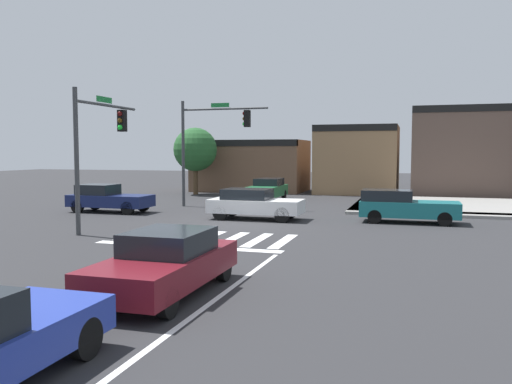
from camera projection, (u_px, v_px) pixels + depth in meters
name	position (u px, v px, depth m)	size (l,w,h in m)	color
ground_plane	(245.00, 222.00, 24.02)	(120.00, 120.00, 0.00)	#2B2B2D
crosswalk_near	(208.00, 237.00, 19.72)	(6.26, 3.12, 0.01)	silver
lane_markings	(145.00, 284.00, 12.78)	(6.80, 18.75, 0.01)	white
bike_detector_marking	(189.00, 263.00, 15.11)	(1.08, 1.08, 0.01)	yellow
curb_corner_northeast	(433.00, 206.00, 30.55)	(10.00, 10.60, 0.15)	gray
storefront_row	(367.00, 158.00, 40.84)	(24.90, 6.86, 6.45)	brown
traffic_signal_southwest	(99.00, 136.00, 21.43)	(0.32, 4.47, 5.67)	#383A3D
traffic_signal_northwest	(211.00, 134.00, 30.29)	(5.27, 0.32, 6.18)	#383A3D
car_white	(254.00, 203.00, 25.05)	(4.43, 1.91, 1.45)	white
car_teal	(404.00, 206.00, 23.86)	(4.36, 1.73, 1.48)	#196B70
car_maroon	(166.00, 263.00, 11.83)	(1.87, 4.57, 1.43)	maroon
car_navy	(108.00, 198.00, 28.00)	(4.39, 1.82, 1.48)	#141E4C
car_green	(267.00, 190.00, 34.82)	(1.87, 4.73, 1.44)	#1E6638
roadside_tree	(195.00, 150.00, 39.58)	(3.29, 3.29, 5.04)	#4C3823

